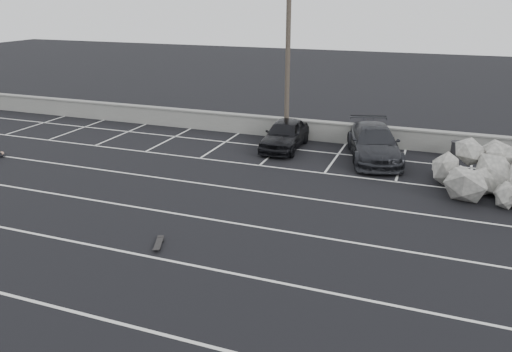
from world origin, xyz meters
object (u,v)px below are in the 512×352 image
at_px(car_left, 285,134).
at_px(riprap_pile, 502,180).
at_px(utility_pole, 288,51).
at_px(skateboard, 158,244).
at_px(car_right, 374,143).
at_px(trash_bin, 456,150).

height_order(car_left, riprap_pile, riprap_pile).
distance_m(utility_pole, skateboard, 13.32).
distance_m(car_left, skateboard, 11.34).
bearing_deg(car_left, skateboard, -93.29).
bearing_deg(skateboard, car_left, 65.83).
relative_size(car_right, trash_bin, 6.23).
relative_size(car_left, riprap_pile, 0.80).
height_order(car_left, utility_pole, utility_pole).
bearing_deg(skateboard, car_right, 44.64).
bearing_deg(trash_bin, utility_pole, 179.61).
height_order(utility_pole, skateboard, utility_pole).
relative_size(utility_pole, trash_bin, 10.73).
bearing_deg(utility_pole, trash_bin, -0.39).
bearing_deg(car_right, skateboard, -129.40).
distance_m(trash_bin, skateboard, 15.13).
relative_size(trash_bin, riprap_pile, 0.16).
distance_m(trash_bin, riprap_pile, 4.38).
height_order(utility_pole, riprap_pile, utility_pole).
relative_size(car_right, skateboard, 6.58).
relative_size(utility_pole, skateboard, 11.33).
xyz_separation_m(car_left, car_right, (4.40, -0.17, 0.04)).
distance_m(riprap_pile, skateboard, 13.21).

